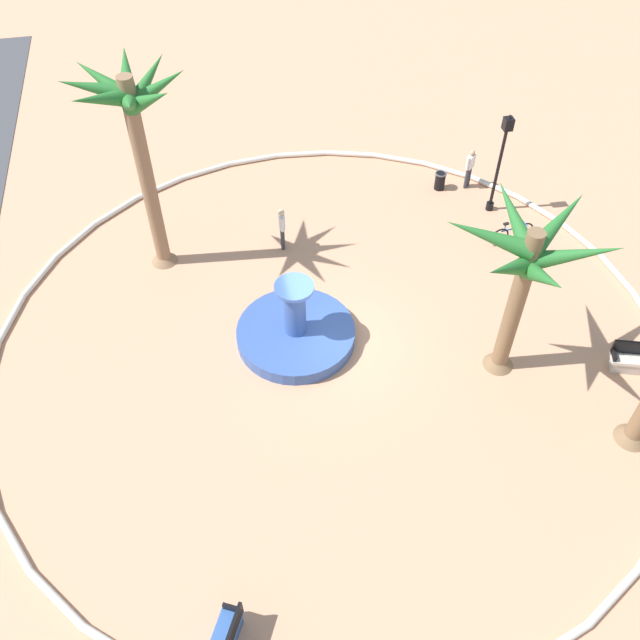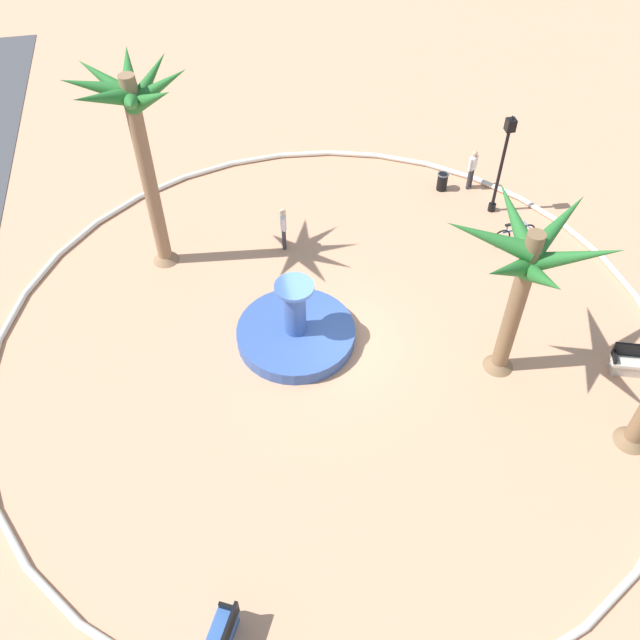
% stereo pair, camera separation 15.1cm
% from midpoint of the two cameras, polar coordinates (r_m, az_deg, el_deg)
% --- Properties ---
extents(ground_plane, '(80.00, 80.00, 0.00)m').
position_cam_midpoint_polar(ground_plane, '(21.74, 1.05, -1.89)').
color(ground_plane, tan).
extents(plaza_curb, '(21.02, 21.02, 0.20)m').
position_cam_midpoint_polar(plaza_curb, '(21.66, 1.06, -1.72)').
color(plaza_curb, silver).
rests_on(plaza_curb, ground).
extents(fountain, '(3.72, 3.72, 2.35)m').
position_cam_midpoint_polar(fountain, '(21.61, -1.81, -0.99)').
color(fountain, '#38569E').
rests_on(fountain, ground).
extents(palm_tree_near_fountain, '(4.50, 4.41, 5.50)m').
position_cam_midpoint_polar(palm_tree_near_fountain, '(19.01, 16.82, 4.05)').
color(palm_tree_near_fountain, brown).
rests_on(palm_tree_near_fountain, ground).
extents(palm_tree_mid_plaza, '(3.76, 3.73, 7.21)m').
position_cam_midpoint_polar(palm_tree_mid_plaza, '(21.89, -14.78, 15.45)').
color(palm_tree_mid_plaza, '#8E6B4C').
rests_on(palm_tree_mid_plaza, ground).
extents(bench_west, '(0.98, 1.68, 1.00)m').
position_cam_midpoint_polar(bench_west, '(22.85, 24.91, -3.31)').
color(bench_west, beige).
rests_on(bench_west, ground).
extents(lamppost, '(0.32, 0.32, 4.04)m').
position_cam_midpoint_polar(lamppost, '(26.07, 15.05, 12.84)').
color(lamppost, black).
rests_on(lamppost, ground).
extents(trash_bin, '(0.46, 0.46, 0.73)m').
position_cam_midpoint_polar(trash_bin, '(27.87, 10.22, 11.22)').
color(trash_bin, black).
rests_on(trash_bin, ground).
extents(bicycle_red_frame, '(0.44, 1.71, 0.94)m').
position_cam_midpoint_polar(bicycle_red_frame, '(25.86, 15.86, 6.79)').
color(bicycle_red_frame, black).
rests_on(bicycle_red_frame, ground).
extents(person_cyclist_helmet, '(0.37, 0.43, 1.67)m').
position_cam_midpoint_polar(person_cyclist_helmet, '(27.86, 12.61, 12.19)').
color(person_cyclist_helmet, '#33333D').
rests_on(person_cyclist_helmet, ground).
extents(person_cyclist_photo, '(0.53, 0.22, 1.70)m').
position_cam_midpoint_polar(person_cyclist_photo, '(24.39, -2.86, 7.73)').
color(person_cyclist_photo, '#33333D').
rests_on(person_cyclist_photo, ground).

